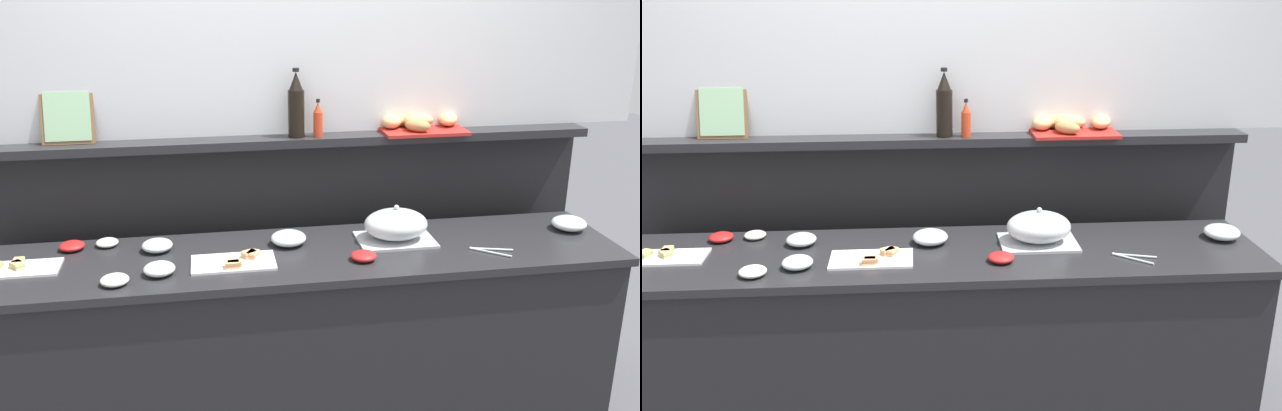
% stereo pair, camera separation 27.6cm
% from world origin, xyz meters
% --- Properties ---
extents(ground_plane, '(12.00, 12.00, 0.00)m').
position_xyz_m(ground_plane, '(0.00, 0.60, 0.00)').
color(ground_plane, '#4C4C51').
extents(buffet_counter, '(2.80, 0.61, 0.89)m').
position_xyz_m(buffet_counter, '(0.00, 0.00, 0.45)').
color(buffet_counter, black).
rests_on(buffet_counter, ground_plane).
extents(back_ledge_unit, '(2.95, 0.22, 1.30)m').
position_xyz_m(back_ledge_unit, '(0.00, 0.48, 0.68)').
color(back_ledge_unit, black).
rests_on(back_ledge_unit, ground_plane).
extents(sandwich_platter_rear, '(0.34, 0.17, 0.04)m').
position_xyz_m(sandwich_platter_rear, '(-1.16, 0.01, 0.90)').
color(sandwich_platter_rear, white).
rests_on(sandwich_platter_rear, buffet_counter).
extents(sandwich_platter_side, '(0.35, 0.19, 0.04)m').
position_xyz_m(sandwich_platter_side, '(-0.28, -0.07, 0.90)').
color(sandwich_platter_side, white).
rests_on(sandwich_platter_side, buffet_counter).
extents(serving_cloche, '(0.34, 0.24, 0.17)m').
position_xyz_m(serving_cloche, '(0.44, 0.06, 0.96)').
color(serving_cloche, '#B7BABF').
rests_on(serving_cloche, buffet_counter).
extents(glass_bowl_large, '(0.16, 0.16, 0.06)m').
position_xyz_m(glass_bowl_large, '(-0.04, 0.10, 0.92)').
color(glass_bowl_large, silver).
rests_on(glass_bowl_large, buffet_counter).
extents(glass_bowl_medium, '(0.16, 0.16, 0.06)m').
position_xyz_m(glass_bowl_medium, '(1.28, 0.06, 0.92)').
color(glass_bowl_medium, silver).
rests_on(glass_bowl_medium, buffet_counter).
extents(glass_bowl_small, '(0.13, 0.13, 0.05)m').
position_xyz_m(glass_bowl_small, '(-0.58, -0.13, 0.91)').
color(glass_bowl_small, silver).
rests_on(glass_bowl_small, buffet_counter).
extents(glass_bowl_extra, '(0.13, 0.13, 0.05)m').
position_xyz_m(glass_bowl_extra, '(-0.60, 0.12, 0.91)').
color(glass_bowl_extra, silver).
rests_on(glass_bowl_extra, buffet_counter).
extents(condiment_bowl_red, '(0.11, 0.11, 0.04)m').
position_xyz_m(condiment_bowl_red, '(-0.97, 0.20, 0.91)').
color(condiment_bowl_red, red).
rests_on(condiment_bowl_red, buffet_counter).
extents(condiment_bowl_cream, '(0.11, 0.11, 0.04)m').
position_xyz_m(condiment_bowl_cream, '(0.25, -0.12, 0.91)').
color(condiment_bowl_cream, red).
rests_on(condiment_bowl_cream, buffet_counter).
extents(condiment_bowl_teal, '(0.10, 0.10, 0.03)m').
position_xyz_m(condiment_bowl_teal, '(-0.83, 0.22, 0.90)').
color(condiment_bowl_teal, silver).
rests_on(condiment_bowl_teal, buffet_counter).
extents(condiment_bowl_dark, '(0.11, 0.11, 0.04)m').
position_xyz_m(condiment_bowl_dark, '(-0.75, -0.19, 0.91)').
color(condiment_bowl_dark, silver).
rests_on(condiment_bowl_dark, buffet_counter).
extents(serving_tongs, '(0.18, 0.13, 0.01)m').
position_xyz_m(serving_tongs, '(0.81, -0.13, 0.89)').
color(serving_tongs, '#B7BABF').
rests_on(serving_tongs, buffet_counter).
extents(wine_bottle_dark, '(0.08, 0.08, 0.32)m').
position_xyz_m(wine_bottle_dark, '(0.04, 0.40, 1.45)').
color(wine_bottle_dark, black).
rests_on(wine_bottle_dark, back_ledge_unit).
extents(hot_sauce_bottle, '(0.04, 0.04, 0.18)m').
position_xyz_m(hot_sauce_bottle, '(0.14, 0.38, 1.38)').
color(hot_sauce_bottle, red).
rests_on(hot_sauce_bottle, back_ledge_unit).
extents(bread_basket, '(0.43, 0.28, 0.08)m').
position_xyz_m(bread_basket, '(0.63, 0.44, 1.34)').
color(bread_basket, '#B2231E').
rests_on(bread_basket, back_ledge_unit).
extents(framed_picture, '(0.23, 0.08, 0.24)m').
position_xyz_m(framed_picture, '(-0.97, 0.45, 1.42)').
color(framed_picture, brown).
rests_on(framed_picture, back_ledge_unit).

